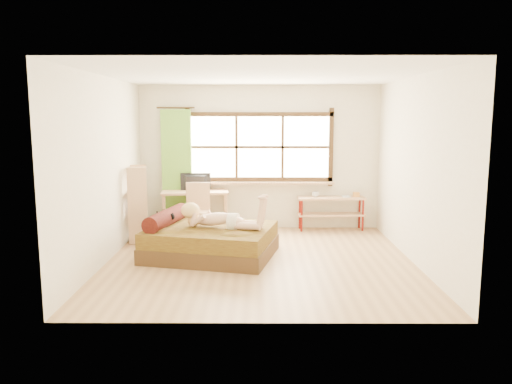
{
  "coord_description": "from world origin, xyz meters",
  "views": [
    {
      "loc": [
        -0.02,
        -7.16,
        2.12
      ],
      "look_at": [
        -0.06,
        0.2,
        1.0
      ],
      "focal_mm": 35.0,
      "sensor_mm": 36.0,
      "label": 1
    }
  ],
  "objects_px": {
    "pipe_shelf": "(332,206)",
    "bookshelf": "(138,204)",
    "kitten": "(165,219)",
    "chair": "(198,207)",
    "bed": "(208,240)",
    "woman": "(220,210)",
    "desk": "(195,196)"
  },
  "relations": [
    {
      "from": "kitten",
      "to": "desk",
      "type": "bearing_deg",
      "value": 93.37
    },
    {
      "from": "bookshelf",
      "to": "bed",
      "type": "bearing_deg",
      "value": -48.91
    },
    {
      "from": "bed",
      "to": "kitten",
      "type": "height_order",
      "value": "bed"
    },
    {
      "from": "kitten",
      "to": "desk",
      "type": "xyz_separation_m",
      "value": [
        0.27,
        1.6,
        0.09
      ]
    },
    {
      "from": "pipe_shelf",
      "to": "bookshelf",
      "type": "bearing_deg",
      "value": -169.15
    },
    {
      "from": "pipe_shelf",
      "to": "desk",
      "type": "bearing_deg",
      "value": 179.53
    },
    {
      "from": "kitten",
      "to": "bookshelf",
      "type": "distance_m",
      "value": 1.06
    },
    {
      "from": "desk",
      "to": "chair",
      "type": "distance_m",
      "value": 0.4
    },
    {
      "from": "woman",
      "to": "chair",
      "type": "distance_m",
      "value": 1.49
    },
    {
      "from": "bookshelf",
      "to": "woman",
      "type": "bearing_deg",
      "value": -46.79
    },
    {
      "from": "bed",
      "to": "bookshelf",
      "type": "distance_m",
      "value": 1.66
    },
    {
      "from": "bed",
      "to": "bookshelf",
      "type": "xyz_separation_m",
      "value": [
        -1.29,
        0.95,
        0.4
      ]
    },
    {
      "from": "chair",
      "to": "bookshelf",
      "type": "relative_size",
      "value": 0.74
    },
    {
      "from": "desk",
      "to": "bookshelf",
      "type": "relative_size",
      "value": 0.98
    },
    {
      "from": "woman",
      "to": "kitten",
      "type": "bearing_deg",
      "value": -176.73
    },
    {
      "from": "bed",
      "to": "chair",
      "type": "distance_m",
      "value": 1.39
    },
    {
      "from": "woman",
      "to": "chair",
      "type": "bearing_deg",
      "value": 122.99
    },
    {
      "from": "kitten",
      "to": "bed",
      "type": "bearing_deg",
      "value": 5.49
    },
    {
      "from": "kitten",
      "to": "bookshelf",
      "type": "xyz_separation_m",
      "value": [
        -0.62,
        0.86,
        0.08
      ]
    },
    {
      "from": "desk",
      "to": "pipe_shelf",
      "type": "bearing_deg",
      "value": -2.09
    },
    {
      "from": "chair",
      "to": "woman",
      "type": "bearing_deg",
      "value": -74.87
    },
    {
      "from": "chair",
      "to": "bed",
      "type": "bearing_deg",
      "value": -81.69
    },
    {
      "from": "chair",
      "to": "kitten",
      "type": "bearing_deg",
      "value": -111.25
    },
    {
      "from": "bed",
      "to": "woman",
      "type": "relative_size",
      "value": 1.65
    },
    {
      "from": "kitten",
      "to": "chair",
      "type": "relative_size",
      "value": 0.29
    },
    {
      "from": "kitten",
      "to": "pipe_shelf",
      "type": "height_order",
      "value": "pipe_shelf"
    },
    {
      "from": "chair",
      "to": "pipe_shelf",
      "type": "relative_size",
      "value": 0.75
    },
    {
      "from": "desk",
      "to": "chair",
      "type": "relative_size",
      "value": 1.32
    },
    {
      "from": "woman",
      "to": "pipe_shelf",
      "type": "bearing_deg",
      "value": 56.84
    },
    {
      "from": "woman",
      "to": "kitten",
      "type": "distance_m",
      "value": 0.9
    },
    {
      "from": "bed",
      "to": "chair",
      "type": "relative_size",
      "value": 2.22
    },
    {
      "from": "pipe_shelf",
      "to": "bookshelf",
      "type": "distance_m",
      "value": 3.55
    }
  ]
}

